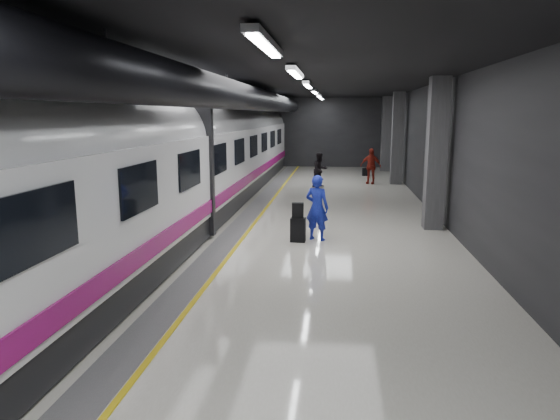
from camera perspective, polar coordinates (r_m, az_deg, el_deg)
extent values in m
plane|color=silver|center=(13.81, -0.45, -3.45)|extent=(40.00, 40.00, 0.00)
cube|color=black|center=(13.42, -0.48, 15.51)|extent=(10.00, 40.00, 0.02)
cube|color=#28282B|center=(33.34, 3.80, 8.84)|extent=(10.00, 0.02, 4.50)
cube|color=#28282B|center=(14.89, -20.03, 5.73)|extent=(0.02, 40.00, 4.50)
cube|color=#28282B|center=(13.75, 20.79, 5.31)|extent=(0.02, 40.00, 4.50)
cube|color=slate|center=(14.03, -5.94, -3.25)|extent=(0.65, 39.80, 0.01)
cube|color=yellow|center=(13.95, -4.33, -3.30)|extent=(0.10, 39.80, 0.01)
cylinder|color=black|center=(13.61, -6.06, 13.06)|extent=(0.80, 38.00, 0.80)
cube|color=silver|center=(7.42, -1.63, 18.51)|extent=(0.22, 2.60, 0.10)
cube|color=silver|center=(12.36, 1.79, 15.44)|extent=(0.22, 2.60, 0.10)
cube|color=silver|center=(17.34, 3.23, 14.11)|extent=(0.22, 2.60, 0.10)
cube|color=silver|center=(22.32, 4.01, 13.37)|extent=(0.22, 2.60, 0.10)
cube|color=silver|center=(27.32, 4.51, 12.90)|extent=(0.22, 2.60, 0.10)
cube|color=silver|center=(31.31, 4.79, 12.63)|extent=(0.22, 2.60, 0.10)
cube|color=#515154|center=(15.60, 17.41, 6.09)|extent=(0.55, 0.55, 4.50)
cube|color=#515154|center=(25.47, 13.26, 7.96)|extent=(0.55, 0.55, 4.50)
cube|color=#515154|center=(31.43, 12.02, 8.51)|extent=(0.55, 0.55, 4.50)
cube|color=black|center=(14.48, -13.33, -1.65)|extent=(2.80, 38.00, 0.60)
cube|color=white|center=(14.25, -13.58, 3.86)|extent=(2.90, 38.00, 2.20)
cylinder|color=white|center=(14.17, -13.75, 7.67)|extent=(2.80, 38.00, 2.80)
cube|color=#910D64|center=(13.93, -7.74, 0.58)|extent=(0.04, 38.00, 0.35)
cube|color=black|center=(14.22, -13.62, 4.86)|extent=(3.05, 0.25, 3.80)
cube|color=black|center=(6.42, -25.83, -1.59)|extent=(0.05, 1.60, 0.85)
cube|color=black|center=(9.05, -15.73, 2.43)|extent=(0.05, 1.60, 0.85)
cube|color=black|center=(11.85, -10.27, 4.57)|extent=(0.05, 1.60, 0.85)
cube|color=black|center=(14.74, -6.90, 5.87)|extent=(0.05, 1.60, 0.85)
cube|color=black|center=(17.66, -4.64, 6.72)|extent=(0.05, 1.60, 0.85)
cube|color=black|center=(20.60, -3.01, 7.33)|extent=(0.05, 1.60, 0.85)
cube|color=black|center=(23.56, -1.79, 7.78)|extent=(0.05, 1.60, 0.85)
cube|color=black|center=(26.53, -0.84, 8.13)|extent=(0.05, 1.60, 0.85)
cube|color=black|center=(29.50, -0.08, 8.41)|extent=(0.05, 1.60, 0.85)
imported|color=blue|center=(13.68, 4.26, 0.27)|extent=(0.77, 0.63, 1.81)
cube|color=black|center=(13.56, 2.07, -2.29)|extent=(0.42, 0.27, 0.66)
cube|color=black|center=(13.44, 2.04, -0.05)|extent=(0.33, 0.19, 0.42)
imported|color=black|center=(23.92, 4.59, 4.62)|extent=(1.02, 0.99, 1.65)
imported|color=maroon|center=(25.36, 10.32, 4.96)|extent=(1.11, 0.69, 1.76)
cube|color=black|center=(28.69, 9.70, 4.31)|extent=(0.34, 0.27, 0.44)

